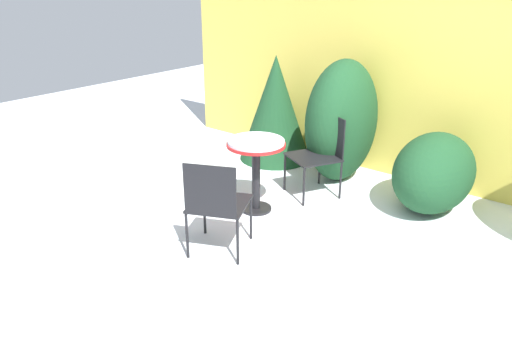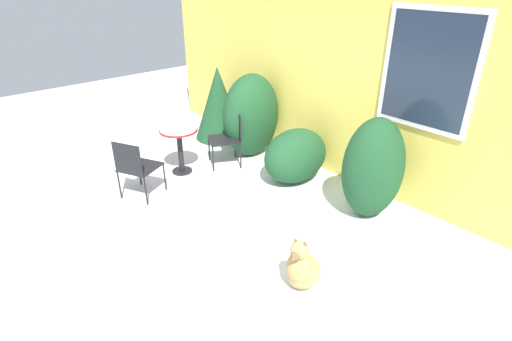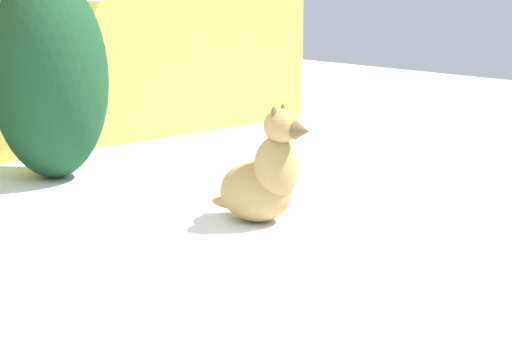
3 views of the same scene
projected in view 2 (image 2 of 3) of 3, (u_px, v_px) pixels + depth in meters
ground_plane at (221, 223)px, 5.05m from camera, size 16.00×16.00×0.00m
house_wall at (343, 90)px, 5.69m from camera, size 8.00×0.10×2.61m
shrub_left at (251, 116)px, 6.61m from camera, size 0.71×1.05×1.39m
shrub_middle at (295, 156)px, 5.91m from camera, size 0.75×1.06×0.80m
shrub_right at (373, 168)px, 4.96m from camera, size 0.72×0.84×1.32m
evergreen_bush at (218, 103)px, 7.32m from camera, size 0.91×0.91×1.33m
patio_table at (179, 137)px, 6.06m from camera, size 0.58×0.58×0.75m
patio_chair_near_table at (229, 136)px, 6.37m from camera, size 0.64×0.64×0.87m
patio_chair_far_side at (136, 166)px, 5.41m from camera, size 0.63×0.63×0.87m
dog at (302, 268)px, 3.95m from camera, size 0.44×0.59×0.64m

